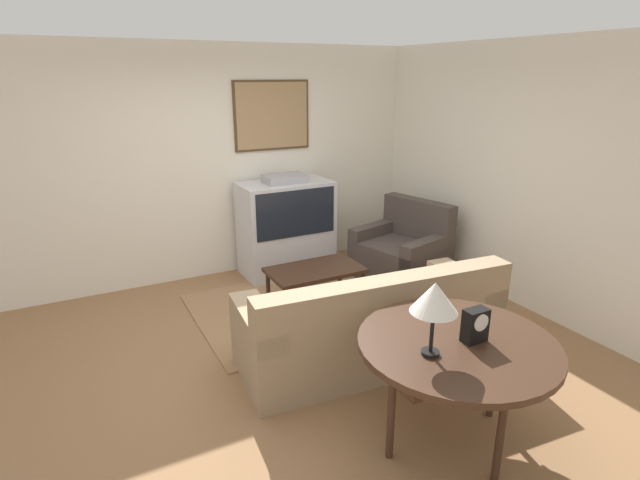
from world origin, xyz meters
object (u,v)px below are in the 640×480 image
object	(u,v)px
couch	(371,327)
mantel_clock	(475,325)
coffee_table	(315,273)
tv	(286,227)
console_table	(457,350)
table_lamp	(434,299)
armchair	(402,253)

from	to	relation	value
couch	mantel_clock	size ratio (longest dim) A/B	10.37
coffee_table	mantel_clock	size ratio (longest dim) A/B	4.44
couch	coffee_table	size ratio (longest dim) A/B	2.34
tv	console_table	bearing A→B (deg)	-94.93
couch	mantel_clock	bearing A→B (deg)	95.68
mantel_clock	coffee_table	bearing A→B (deg)	89.08
console_table	mantel_clock	distance (m)	0.20
tv	table_lamp	distance (m)	3.42
tv	armchair	size ratio (longest dim) A/B	1.09
tv	coffee_table	size ratio (longest dim) A/B	1.27
coffee_table	console_table	distance (m)	2.23
armchair	coffee_table	world-z (taller)	armchair
tv	armchair	bearing A→B (deg)	-35.73
console_table	armchair	bearing A→B (deg)	59.86
coffee_table	armchair	bearing A→B (deg)	11.11
coffee_table	mantel_clock	bearing A→B (deg)	-90.92
table_lamp	tv	bearing A→B (deg)	80.74
couch	coffee_table	xyz separation A→B (m)	(0.05, 1.13, 0.08)
coffee_table	mantel_clock	world-z (taller)	mantel_clock
armchair	console_table	world-z (taller)	armchair
couch	table_lamp	distance (m)	1.42
armchair	tv	bearing A→B (deg)	-139.41
armchair	couch	bearing A→B (deg)	-58.05
tv	coffee_table	distance (m)	1.11
console_table	table_lamp	xyz separation A→B (m)	(-0.26, -0.04, 0.43)
armchair	table_lamp	bearing A→B (deg)	-47.69
armchair	table_lamp	world-z (taller)	table_lamp
armchair	coffee_table	xyz separation A→B (m)	(-1.31, -0.26, 0.09)
tv	table_lamp	bearing A→B (deg)	-99.26
couch	coffee_table	bearing A→B (deg)	-87.43
couch	table_lamp	size ratio (longest dim) A/B	4.82
coffee_table	console_table	world-z (taller)	console_table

